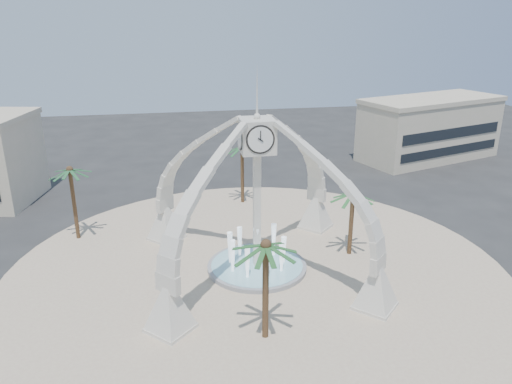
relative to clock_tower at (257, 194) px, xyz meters
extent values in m
plane|color=#282828|center=(0.00, 0.00, -6.49)|extent=(140.00, 140.00, 0.00)
cylinder|color=#C5B292|center=(0.00, 0.00, -6.46)|extent=(40.00, 40.00, 0.06)
cube|color=beige|center=(0.00, 0.00, -1.59)|extent=(0.55, 0.55, 9.80)
cube|color=beige|center=(0.00, 0.00, 4.56)|extent=(2.50, 2.50, 2.50)
cone|color=beige|center=(0.00, 0.00, 7.81)|extent=(0.20, 0.20, 4.00)
cylinder|color=white|center=(0.00, -1.29, 4.56)|extent=(1.84, 0.04, 1.84)
pyramid|color=beige|center=(7.07, 7.07, -4.89)|extent=(3.80, 3.80, 3.20)
pyramid|color=beige|center=(-7.07, 7.07, -4.89)|extent=(3.80, 3.80, 3.20)
pyramid|color=beige|center=(-7.07, -7.07, -4.89)|extent=(3.80, 3.80, 3.20)
pyramid|color=beige|center=(7.07, -7.07, -4.89)|extent=(3.80, 3.80, 3.20)
cylinder|color=gray|center=(0.00, 0.00, -6.29)|extent=(8.00, 8.00, 0.40)
cylinder|color=#8ECAD5|center=(0.00, 0.00, -6.07)|extent=(7.40, 7.40, 0.04)
cone|color=white|center=(0.00, 0.00, -4.47)|extent=(0.60, 0.60, 3.20)
cube|color=beige|center=(30.00, 28.00, -2.49)|extent=(21.49, 13.79, 8.00)
cube|color=beige|center=(30.00, 28.00, 1.81)|extent=(21.87, 14.17, 0.60)
cylinder|color=brown|center=(8.30, 1.19, -3.64)|extent=(0.37, 0.37, 5.70)
cylinder|color=brown|center=(-15.07, 8.78, -3.12)|extent=(0.36, 0.36, 6.75)
cylinder|color=brown|center=(1.27, 15.19, -3.28)|extent=(0.37, 0.37, 6.42)
cylinder|color=brown|center=(-1.15, -8.94, -3.18)|extent=(0.41, 0.41, 6.63)
camera|label=1|loc=(-6.68, -35.27, 13.02)|focal=35.00mm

